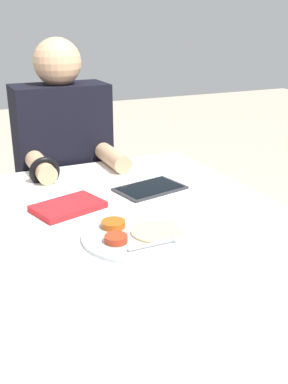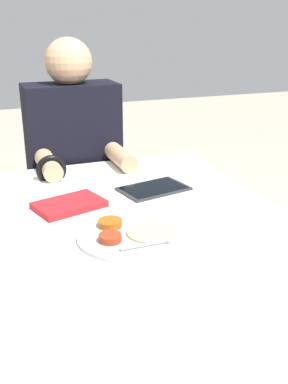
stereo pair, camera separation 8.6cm
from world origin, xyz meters
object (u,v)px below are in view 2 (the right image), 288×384
Objects in this scene: thali_tray at (131,234)px; red_notebook at (69,205)px; tablet_device at (154,189)px; person_diner at (76,191)px.

thali_tray is 1.25× the size of red_notebook.
red_notebook is at bearing -170.48° from tablet_device.
tablet_device is 0.20× the size of person_diner.
tablet_device is 0.55m from person_diner.
red_notebook is at bearing -104.27° from person_diner.
person_diner is at bearing 87.84° from thali_tray.
thali_tray is at bearing -92.16° from person_diner.
person_diner reaches higher than tablet_device.
thali_tray reaches higher than tablet_device.
tablet_device is at bearing 9.52° from red_notebook.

